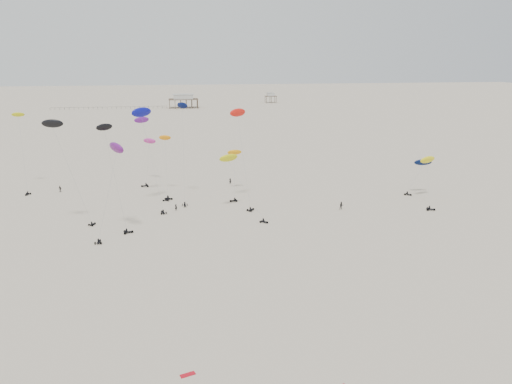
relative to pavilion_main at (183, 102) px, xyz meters
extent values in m
plane|color=beige|center=(10.00, -150.00, -4.22)|extent=(900.00, 900.00, 0.00)
cube|color=brown|center=(0.00, 0.00, 1.93)|extent=(21.00, 13.00, 0.30)
cube|color=silver|center=(0.00, 0.00, 3.68)|extent=(14.00, 8.40, 3.20)
cube|color=#B2B2AD|center=(0.00, 0.00, 5.43)|extent=(15.00, 9.00, 0.30)
cube|color=brown|center=(70.00, 30.00, 0.93)|extent=(9.00, 7.00, 0.30)
cube|color=silver|center=(70.00, 30.00, 2.28)|extent=(5.60, 4.20, 2.40)
cube|color=#B2B2AD|center=(70.00, 30.00, 3.63)|extent=(6.00, 4.50, 0.30)
cube|color=black|center=(-52.00, 0.00, -2.77)|extent=(80.00, 0.10, 0.10)
cylinder|color=gray|center=(-5.36, -242.57, 7.87)|extent=(0.03, 0.03, 24.53)
ellipsoid|color=#040D3C|center=(-5.12, -237.90, 19.88)|extent=(3.40, 3.57, 1.79)
cylinder|color=gray|center=(-15.56, -221.59, 1.72)|extent=(0.03, 0.03, 13.60)
ellipsoid|color=#D1319F|center=(-14.82, -217.22, 7.61)|extent=(4.38, 3.35, 2.05)
cylinder|color=gray|center=(-49.02, -223.61, 5.98)|extent=(0.03, 0.03, 22.90)
ellipsoid|color=#D0D111|center=(-50.73, -217.45, 16.11)|extent=(3.61, 1.90, 1.72)
cylinder|color=gray|center=(56.33, -245.78, -0.02)|extent=(0.03, 0.03, 8.46)
ellipsoid|color=#051240|center=(58.56, -244.91, 4.34)|extent=(5.09, 2.80, 2.40)
cylinder|color=gray|center=(-29.57, -257.49, 6.93)|extent=(0.03, 0.03, 22.14)
ellipsoid|color=black|center=(-32.89, -256.39, 18.25)|extent=(4.72, 2.32, 2.28)
cylinder|color=gray|center=(8.46, -256.35, 1.92)|extent=(0.03, 0.03, 18.29)
ellipsoid|color=yellow|center=(5.26, -249.71, 8.25)|extent=(5.57, 4.24, 2.55)
cylinder|color=gray|center=(-9.82, -235.64, 3.29)|extent=(0.03, 0.03, 16.45)
ellipsoid|color=orange|center=(-10.01, -230.95, 10.63)|extent=(3.48, 1.93, 1.63)
cylinder|color=gray|center=(-13.03, -247.55, 7.18)|extent=(0.03, 0.03, 23.85)
ellipsoid|color=#0B0E9A|center=(-15.14, -242.62, 18.84)|extent=(5.65, 4.99, 2.74)
cylinder|color=gray|center=(7.90, -238.86, 1.05)|extent=(0.03, 0.03, 15.48)
ellipsoid|color=#FFA40D|center=(8.79, -232.66, 6.33)|extent=(4.12, 2.05, 2.00)
cylinder|color=gray|center=(-19.76, -264.04, 7.01)|extent=(0.03, 0.03, 21.32)
ellipsoid|color=black|center=(-21.44, -263.01, 18.13)|extent=(3.76, 3.12, 1.78)
cylinder|color=gray|center=(-13.05, -237.21, 5.72)|extent=(0.03, 0.03, 21.43)
ellipsoid|color=#6E1B97|center=(-15.83, -232.72, 15.79)|extent=(4.42, 3.25, 2.06)
cylinder|color=gray|center=(55.53, -254.51, 0.75)|extent=(0.03, 0.03, 15.09)
ellipsoid|color=yellow|center=(57.78, -248.66, 5.85)|extent=(5.44, 3.72, 2.50)
cylinder|color=gray|center=(-21.29, -266.88, 4.72)|extent=(0.03, 0.03, 18.13)
ellipsoid|color=#69167B|center=(-19.27, -263.59, 13.93)|extent=(4.79, 5.90, 2.78)
cylinder|color=gray|center=(9.24, -248.72, 7.06)|extent=(0.03, 0.03, 23.40)
ellipsoid|color=red|center=(8.37, -243.71, 18.45)|extent=(4.90, 3.70, 2.29)
imported|color=black|center=(-7.81, -250.35, -4.22)|extent=(0.83, 0.76, 1.88)
imported|color=black|center=(32.16, -256.09, -4.22)|extent=(1.15, 0.74, 2.23)
imported|color=black|center=(-39.27, -227.82, -4.22)|extent=(1.38, 1.24, 2.07)
imported|color=black|center=(8.18, -226.38, -4.22)|extent=(0.88, 0.75, 2.04)
cube|color=#B80B19|center=(-7.09, -316.17, -4.22)|extent=(1.93, 1.23, 0.07)
camera|label=1|loc=(-7.42, -367.78, 32.10)|focal=35.00mm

